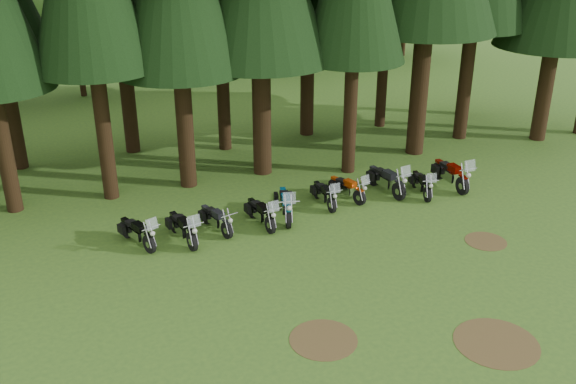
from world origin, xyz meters
name	(u,v)px	position (x,y,z in m)	size (l,w,h in m)	color
ground	(380,278)	(0.00, 0.00, 0.00)	(120.00, 120.00, 0.00)	#34591F
decid_3	(79,19)	(-4.71, 25.13, 4.51)	(6.12, 5.95, 7.65)	#301F10
decid_4	(180,12)	(1.58, 26.32, 4.37)	(5.93, 5.76, 7.41)	#301F10
dirt_patch_0	(323,339)	(-3.00, -2.00, 0.01)	(1.80, 1.80, 0.01)	#4C3D1E
dirt_patch_1	(486,241)	(4.50, 0.50, 0.01)	(1.40, 1.40, 0.01)	#4C3D1E
dirt_patch_2	(496,343)	(1.00, -4.00, 0.01)	(2.20, 2.20, 0.01)	#4C3D1E
motorcycle_0	(137,233)	(-6.22, 5.17, 0.45)	(0.92, 2.09, 1.34)	black
motorcycle_1	(183,229)	(-4.77, 4.79, 0.46)	(0.54, 2.22, 1.39)	black
motorcycle_2	(216,220)	(-3.51, 5.07, 0.41)	(0.55, 1.98, 0.81)	black
motorcycle_3	(261,214)	(-1.93, 4.82, 0.44)	(0.45, 2.10, 1.32)	black
motorcycle_4	(286,205)	(-0.89, 4.99, 0.50)	(1.00, 2.33, 1.49)	black
motorcycle_5	(324,195)	(0.89, 5.37, 0.42)	(0.42, 2.00, 1.25)	black
motorcycle_6	(347,189)	(1.95, 5.50, 0.43)	(0.73, 2.03, 1.28)	black
motorcycle_7	(386,181)	(3.66, 5.41, 0.50)	(0.52, 2.39, 1.50)	black
motorcycle_8	(422,185)	(4.81, 4.65, 0.43)	(0.79, 2.01, 1.27)	black
motorcycle_9	(451,175)	(6.33, 4.82, 0.52)	(0.54, 2.47, 1.55)	black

